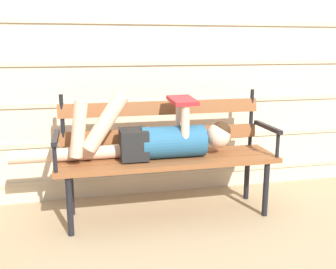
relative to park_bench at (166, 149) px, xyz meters
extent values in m
plane|color=tan|center=(0.00, -0.24, -0.52)|extent=(12.00, 12.00, 0.00)
cube|color=beige|center=(0.00, 0.46, 0.64)|extent=(5.13, 0.06, 2.32)
cube|color=#C1AD8E|center=(0.00, 0.42, -0.36)|extent=(5.13, 0.02, 0.04)
cube|color=#C1AD8E|center=(0.00, 0.42, -0.02)|extent=(5.13, 0.02, 0.04)
cube|color=#C1AD8E|center=(0.00, 0.42, 0.31)|extent=(5.13, 0.02, 0.04)
cube|color=#C1AD8E|center=(0.00, 0.42, 0.64)|extent=(5.13, 0.02, 0.04)
cube|color=#C1AD8E|center=(0.00, 0.42, 0.97)|extent=(5.13, 0.02, 0.04)
cube|color=brown|center=(0.00, -0.22, -0.07)|extent=(1.68, 0.14, 0.04)
cube|color=brown|center=(0.00, -0.07, -0.07)|extent=(1.68, 0.14, 0.04)
cube|color=brown|center=(0.00, 0.08, -0.07)|extent=(1.68, 0.14, 0.04)
cube|color=brown|center=(0.00, 0.15, 0.08)|extent=(1.61, 0.05, 0.11)
cube|color=brown|center=(0.00, 0.15, 0.30)|extent=(1.61, 0.05, 0.11)
cylinder|color=black|center=(-0.77, 0.15, 0.19)|extent=(0.03, 0.03, 0.48)
cylinder|color=black|center=(0.77, 0.15, 0.19)|extent=(0.03, 0.03, 0.48)
cylinder|color=black|center=(-0.74, -0.24, -0.30)|extent=(0.04, 0.04, 0.44)
cylinder|color=black|center=(0.74, -0.24, -0.30)|extent=(0.04, 0.04, 0.44)
cylinder|color=black|center=(-0.74, 0.11, -0.30)|extent=(0.04, 0.04, 0.44)
cylinder|color=black|center=(0.74, 0.11, -0.30)|extent=(0.04, 0.04, 0.44)
cube|color=black|center=(-0.81, -0.07, 0.15)|extent=(0.04, 0.43, 0.03)
cylinder|color=black|center=(-0.81, -0.24, 0.05)|extent=(0.03, 0.03, 0.20)
cube|color=black|center=(0.81, -0.07, 0.15)|extent=(0.04, 0.43, 0.03)
cylinder|color=black|center=(0.81, -0.24, 0.05)|extent=(0.03, 0.03, 0.20)
cylinder|color=#23567A|center=(0.04, -0.07, 0.07)|extent=(0.48, 0.24, 0.24)
cube|color=black|center=(-0.26, -0.07, 0.07)|extent=(0.20, 0.23, 0.22)
sphere|color=beige|center=(0.40, -0.07, 0.10)|extent=(0.19, 0.19, 0.19)
sphere|color=#382314|center=(0.42, -0.07, 0.13)|extent=(0.16, 0.16, 0.16)
cylinder|color=beige|center=(-0.47, -0.13, 0.26)|extent=(0.34, 0.11, 0.43)
cylinder|color=beige|center=(-0.65, -0.13, 0.22)|extent=(0.15, 0.09, 0.41)
cylinder|color=beige|center=(-0.75, -0.01, 0.01)|extent=(0.81, 0.10, 0.10)
cylinder|color=beige|center=(0.11, -0.15, 0.22)|extent=(0.06, 0.06, 0.30)
cylinder|color=beige|center=(0.11, 0.01, 0.22)|extent=(0.06, 0.06, 0.30)
cube|color=red|center=(0.11, -0.07, 0.38)|extent=(0.20, 0.26, 0.06)
camera|label=1|loc=(-0.61, -2.79, 0.78)|focal=40.77mm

